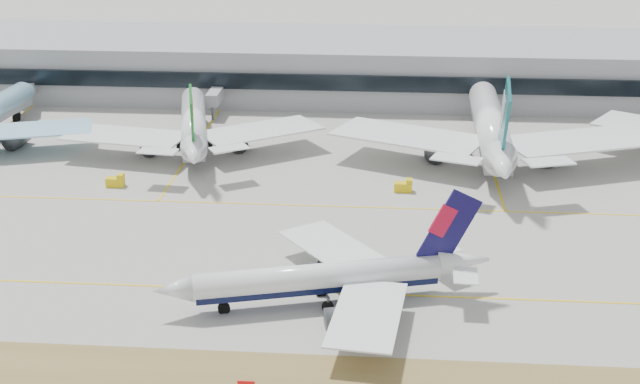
# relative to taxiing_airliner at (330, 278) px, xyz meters

# --- Properties ---
(ground) EXTENTS (3000.00, 3000.00, 0.00)m
(ground) POSITION_rel_taxiing_airliner_xyz_m (-4.33, 8.19, -4.10)
(ground) COLOR #9B9991
(ground) RESTS_ON ground
(taxiing_airliner) EXTENTS (49.71, 42.39, 17.01)m
(taxiing_airliner) POSITION_rel_taxiing_airliner_xyz_m (0.00, 0.00, 0.00)
(taxiing_airliner) COLOR white
(taxiing_airliner) RESTS_ON ground
(widebody_eva) EXTENTS (56.76, 56.43, 20.70)m
(widebody_eva) POSITION_rel_taxiing_airliner_xyz_m (-35.22, 69.52, 1.40)
(widebody_eva) COLOR white
(widebody_eva) RESTS_ON ground
(widebody_cathay) EXTENTS (69.88, 68.21, 24.91)m
(widebody_cathay) POSITION_rel_taxiing_airliner_xyz_m (30.14, 68.39, 2.52)
(widebody_cathay) COLOR white
(widebody_cathay) RESTS_ON ground
(terminal) EXTENTS (280.00, 43.10, 15.00)m
(terminal) POSITION_rel_taxiing_airliner_xyz_m (-4.33, 123.03, 3.40)
(terminal) COLOR gray
(terminal) RESTS_ON ground
(hold_sign_left) EXTENTS (2.20, 0.15, 1.35)m
(hold_sign_left) POSITION_rel_taxiing_airliner_xyz_m (-8.89, -23.81, -3.22)
(hold_sign_left) COLOR red
(hold_sign_left) RESTS_ON ground
(gse_c) EXTENTS (3.55, 2.00, 2.60)m
(gse_c) POSITION_rel_taxiing_airliner_xyz_m (11.37, 47.23, -3.05)
(gse_c) COLOR #DFBA0B
(gse_c) RESTS_ON ground
(gse_b) EXTENTS (3.55, 2.00, 2.60)m
(gse_b) POSITION_rel_taxiing_airliner_xyz_m (-46.07, 45.59, -3.05)
(gse_b) COLOR #DFBA0B
(gse_b) RESTS_ON ground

